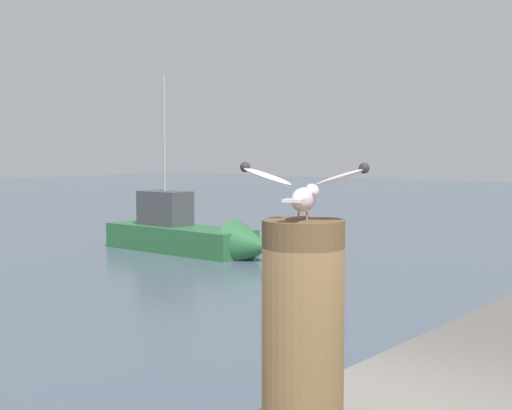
# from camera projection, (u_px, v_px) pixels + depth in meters

# --- Properties ---
(mooring_post) EXTENTS (0.35, 0.35, 0.87)m
(mooring_post) POSITION_uv_depth(u_px,v_px,m) (303.00, 323.00, 3.09)
(mooring_post) COLOR brown
(mooring_post) RESTS_ON harbor_quay
(seagull) EXTENTS (0.38, 0.54, 0.24)m
(seagull) POSITION_uv_depth(u_px,v_px,m) (304.00, 191.00, 3.05)
(seagull) COLOR #C66960
(seagull) RESTS_ON mooring_post
(boat_green) EXTENTS (1.63, 5.77, 5.22)m
(boat_green) POSITION_uv_depth(u_px,v_px,m) (195.00, 235.00, 20.34)
(boat_green) COLOR #2D6B3D
(boat_green) RESTS_ON ground_plane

